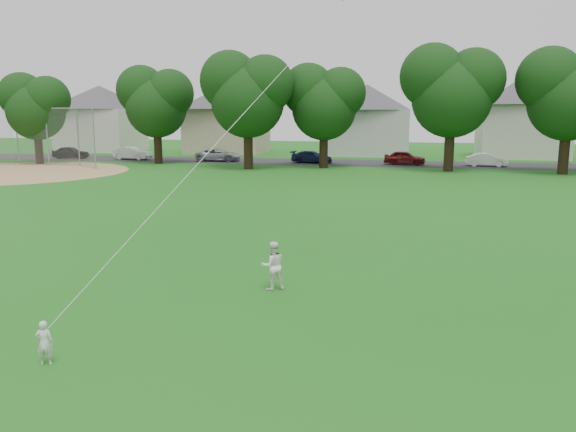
# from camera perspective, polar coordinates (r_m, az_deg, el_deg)

# --- Properties ---
(ground) EXTENTS (160.00, 160.00, 0.00)m
(ground) POSITION_cam_1_polar(r_m,az_deg,el_deg) (12.51, -11.18, -11.72)
(ground) COLOR #166016
(ground) RESTS_ON ground
(street) EXTENTS (90.00, 7.00, 0.01)m
(street) POSITION_cam_1_polar(r_m,az_deg,el_deg) (53.02, 7.05, 5.38)
(street) COLOR #2D2D30
(street) RESTS_ON ground
(dirt_infield) EXTENTS (18.00, 18.00, 0.02)m
(dirt_infield) POSITION_cam_1_polar(r_m,az_deg,el_deg) (49.55, -26.29, 4.02)
(dirt_infield) COLOR #9E7F51
(dirt_infield) RESTS_ON ground
(toddler) EXTENTS (0.37, 0.30, 0.88)m
(toddler) POSITION_cam_1_polar(r_m,az_deg,el_deg) (11.70, -23.50, -11.73)
(toddler) COLOR silver
(toddler) RESTS_ON ground
(older_boy) EXTENTS (0.80, 0.75, 1.32)m
(older_boy) POSITION_cam_1_polar(r_m,az_deg,el_deg) (15.03, -1.55, -5.05)
(older_boy) COLOR white
(older_boy) RESTS_ON ground
(kite) EXTENTS (2.99, 4.06, 11.25)m
(kite) POSITION_cam_1_polar(r_m,az_deg,el_deg) (12.83, -6.15, 8.56)
(kite) COLOR white
(kite) RESTS_ON ground
(baseball_backstop) EXTENTS (11.46, 2.30, 5.01)m
(baseball_backstop) POSITION_cam_1_polar(r_m,az_deg,el_deg) (53.77, -23.60, 7.33)
(baseball_backstop) COLOR gray
(baseball_backstop) RESTS_ON ground
(tree_row) EXTENTS (81.39, 8.97, 10.84)m
(tree_row) POSITION_cam_1_polar(r_m,az_deg,el_deg) (46.41, 14.06, 12.33)
(tree_row) COLOR black
(tree_row) RESTS_ON ground
(parked_cars) EXTENTS (44.17, 2.32, 1.26)m
(parked_cars) POSITION_cam_1_polar(r_m,az_deg,el_deg) (53.77, -3.62, 6.16)
(parked_cars) COLOR black
(parked_cars) RESTS_ON ground
(house_row) EXTENTS (76.43, 13.38, 9.94)m
(house_row) POSITION_cam_1_polar(r_m,az_deg,el_deg) (62.82, 7.47, 10.43)
(house_row) COLOR silver
(house_row) RESTS_ON ground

